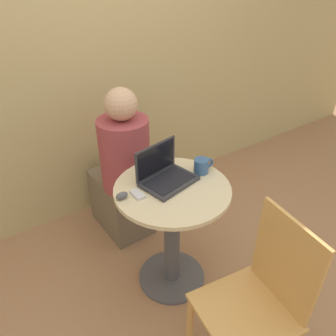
{
  "coord_description": "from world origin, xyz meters",
  "views": [
    {
      "loc": [
        -0.86,
        -1.22,
        1.81
      ],
      "look_at": [
        0.0,
        0.05,
        0.85
      ],
      "focal_mm": 35.0,
      "sensor_mm": 36.0,
      "label": 1
    }
  ],
  "objects_px": {
    "laptop": "(165,174)",
    "chair_empty": "(257,302)",
    "cell_phone": "(137,194)",
    "person_seated": "(123,178)"
  },
  "relations": [
    {
      "from": "laptop",
      "to": "cell_phone",
      "type": "xyz_separation_m",
      "value": [
        -0.2,
        -0.03,
        -0.04
      ]
    },
    {
      "from": "cell_phone",
      "to": "person_seated",
      "type": "relative_size",
      "value": 0.08
    },
    {
      "from": "cell_phone",
      "to": "chair_empty",
      "type": "height_order",
      "value": "chair_empty"
    },
    {
      "from": "person_seated",
      "to": "laptop",
      "type": "bearing_deg",
      "value": -87.9
    },
    {
      "from": "cell_phone",
      "to": "laptop",
      "type": "bearing_deg",
      "value": 9.71
    },
    {
      "from": "person_seated",
      "to": "cell_phone",
      "type": "bearing_deg",
      "value": -108.05
    },
    {
      "from": "laptop",
      "to": "chair_empty",
      "type": "height_order",
      "value": "laptop"
    },
    {
      "from": "cell_phone",
      "to": "person_seated",
      "type": "bearing_deg",
      "value": 71.95
    },
    {
      "from": "laptop",
      "to": "chair_empty",
      "type": "bearing_deg",
      "value": -88.38
    },
    {
      "from": "cell_phone",
      "to": "chair_empty",
      "type": "distance_m",
      "value": 0.79
    }
  ]
}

